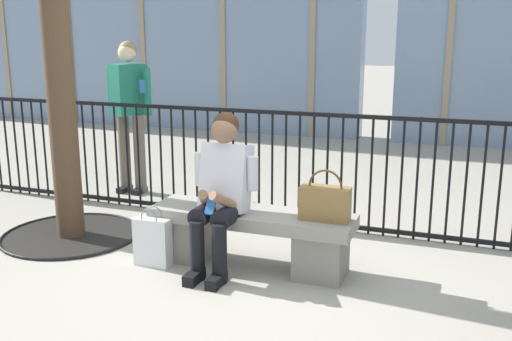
{
  "coord_description": "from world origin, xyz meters",
  "views": [
    {
      "loc": [
        1.54,
        -3.98,
        1.78
      ],
      "look_at": [
        0.0,
        0.1,
        0.75
      ],
      "focal_mm": 40.58,
      "sensor_mm": 36.0,
      "label": 1
    }
  ],
  "objects_px": {
    "stone_bench": "(251,233)",
    "seated_person_with_phone": "(221,188)",
    "bystander_at_railing": "(130,105)",
    "handbag_on_bench": "(325,202)",
    "shopping_bag": "(153,241)"
  },
  "relations": [
    {
      "from": "seated_person_with_phone",
      "to": "bystander_at_railing",
      "type": "bearing_deg",
      "value": 137.76
    },
    {
      "from": "bystander_at_railing",
      "to": "seated_person_with_phone",
      "type": "bearing_deg",
      "value": -42.24
    },
    {
      "from": "stone_bench",
      "to": "bystander_at_railing",
      "type": "bearing_deg",
      "value": 142.74
    },
    {
      "from": "handbag_on_bench",
      "to": "shopping_bag",
      "type": "relative_size",
      "value": 0.8
    },
    {
      "from": "seated_person_with_phone",
      "to": "bystander_at_railing",
      "type": "xyz_separation_m",
      "value": [
        -1.87,
        1.7,
        0.35
      ]
    },
    {
      "from": "seated_person_with_phone",
      "to": "shopping_bag",
      "type": "bearing_deg",
      "value": -165.98
    },
    {
      "from": "handbag_on_bench",
      "to": "bystander_at_railing",
      "type": "xyz_separation_m",
      "value": [
        -2.65,
        1.58,
        0.42
      ]
    },
    {
      "from": "shopping_bag",
      "to": "stone_bench",
      "type": "bearing_deg",
      "value": 19.79
    },
    {
      "from": "handbag_on_bench",
      "to": "bystander_at_railing",
      "type": "distance_m",
      "value": 3.11
    },
    {
      "from": "seated_person_with_phone",
      "to": "handbag_on_bench",
      "type": "distance_m",
      "value": 0.79
    },
    {
      "from": "stone_bench",
      "to": "seated_person_with_phone",
      "type": "relative_size",
      "value": 1.32
    },
    {
      "from": "handbag_on_bench",
      "to": "shopping_bag",
      "type": "distance_m",
      "value": 1.39
    },
    {
      "from": "stone_bench",
      "to": "bystander_at_railing",
      "type": "xyz_separation_m",
      "value": [
        -2.07,
        1.57,
        0.73
      ]
    },
    {
      "from": "seated_person_with_phone",
      "to": "stone_bench",
      "type": "bearing_deg",
      "value": 33.63
    },
    {
      "from": "stone_bench",
      "to": "seated_person_with_phone",
      "type": "bearing_deg",
      "value": -146.37
    }
  ]
}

